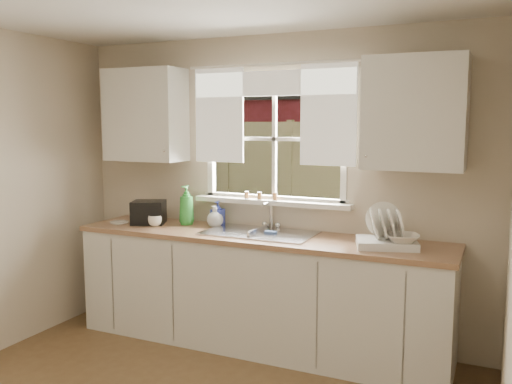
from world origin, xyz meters
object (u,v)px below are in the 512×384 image
at_px(dish_rack, 386,236).
at_px(cup, 155,221).
at_px(soap_bottle_a, 186,205).
at_px(black_appliance, 149,212).

bearing_deg(dish_rack, cup, -178.82).
height_order(soap_bottle_a, cup, soap_bottle_a).
bearing_deg(dish_rack, soap_bottle_a, 175.41).
height_order(cup, black_appliance, black_appliance).
relative_size(cup, black_appliance, 0.43).
xyz_separation_m(cup, black_appliance, (-0.12, 0.07, 0.05)).
bearing_deg(cup, soap_bottle_a, 17.24).
xyz_separation_m(dish_rack, soap_bottle_a, (-1.74, 0.14, 0.09)).
distance_m(dish_rack, cup, 1.94).
distance_m(dish_rack, black_appliance, 2.06).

